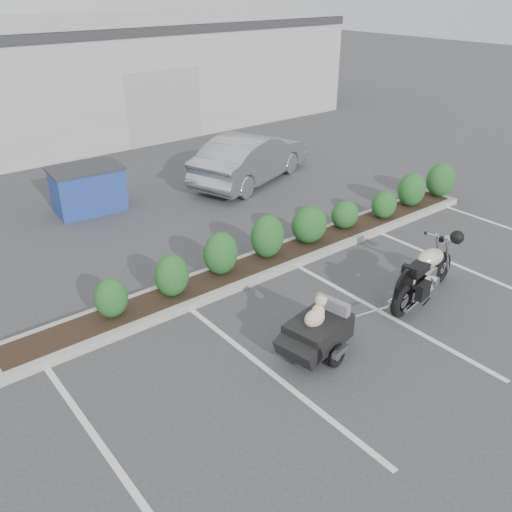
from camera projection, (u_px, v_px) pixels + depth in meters
ground at (315, 323)px, 9.67m from camera, size 90.00×90.00×0.00m
planter_kerb at (277, 258)px, 11.72m from camera, size 12.00×1.00×0.15m
building at (5, 80)px, 20.57m from camera, size 26.00×10.00×4.00m
motorcycle at (425, 274)px, 10.17m from camera, size 2.28×0.93×1.32m
pet_trailer at (318, 330)px, 8.67m from camera, size 1.85×1.05×1.09m
sedan at (251, 158)px, 16.06m from camera, size 4.63×2.91×1.44m
dumpster at (88, 189)px, 14.07m from camera, size 1.91×1.40×1.18m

